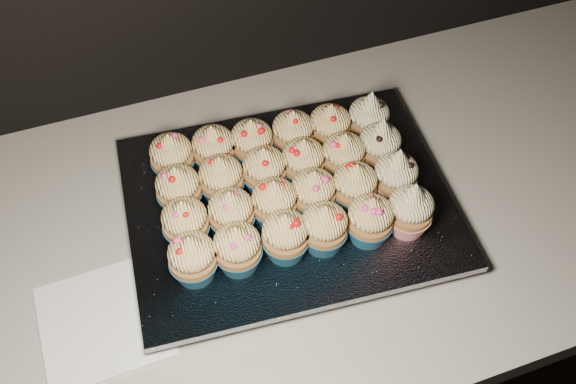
# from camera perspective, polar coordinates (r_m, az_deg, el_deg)

# --- Properties ---
(cabinet) EXTENTS (2.40, 0.60, 0.86)m
(cabinet) POSITION_cam_1_polar(r_m,az_deg,el_deg) (1.40, 8.53, -10.81)
(cabinet) COLOR black
(cabinet) RESTS_ON ground
(worktop) EXTENTS (2.44, 0.64, 0.04)m
(worktop) POSITION_cam_1_polar(r_m,az_deg,el_deg) (1.02, 11.48, 0.83)
(worktop) COLOR beige
(worktop) RESTS_ON cabinet
(napkin) EXTENTS (0.16, 0.16, 0.00)m
(napkin) POSITION_cam_1_polar(r_m,az_deg,el_deg) (0.88, -16.07, -10.97)
(napkin) COLOR white
(napkin) RESTS_ON worktop
(baking_tray) EXTENTS (0.44, 0.35, 0.02)m
(baking_tray) POSITION_cam_1_polar(r_m,az_deg,el_deg) (0.93, -0.00, -1.47)
(baking_tray) COLOR black
(baking_tray) RESTS_ON worktop
(foil_lining) EXTENTS (0.48, 0.39, 0.01)m
(foil_lining) POSITION_cam_1_polar(r_m,az_deg,el_deg) (0.92, -0.00, -0.84)
(foil_lining) COLOR silver
(foil_lining) RESTS_ON baking_tray
(cupcake_0) EXTENTS (0.06, 0.06, 0.08)m
(cupcake_0) POSITION_cam_1_polar(r_m,az_deg,el_deg) (0.82, -8.48, -5.82)
(cupcake_0) COLOR #195478
(cupcake_0) RESTS_ON foil_lining
(cupcake_1) EXTENTS (0.06, 0.06, 0.08)m
(cupcake_1) POSITION_cam_1_polar(r_m,az_deg,el_deg) (0.82, -4.51, -4.99)
(cupcake_1) COLOR #195478
(cupcake_1) RESTS_ON foil_lining
(cupcake_2) EXTENTS (0.06, 0.06, 0.08)m
(cupcake_2) POSITION_cam_1_polar(r_m,az_deg,el_deg) (0.83, -0.24, -3.91)
(cupcake_2) COLOR #195478
(cupcake_2) RESTS_ON foil_lining
(cupcake_3) EXTENTS (0.06, 0.06, 0.08)m
(cupcake_3) POSITION_cam_1_polar(r_m,az_deg,el_deg) (0.84, 3.23, -3.16)
(cupcake_3) COLOR #195478
(cupcake_3) RESTS_ON foil_lining
(cupcake_4) EXTENTS (0.06, 0.06, 0.08)m
(cupcake_4) POSITION_cam_1_polar(r_m,az_deg,el_deg) (0.85, 7.30, -2.44)
(cupcake_4) COLOR #195478
(cupcake_4) RESTS_ON foil_lining
(cupcake_5) EXTENTS (0.06, 0.06, 0.10)m
(cupcake_5) POSITION_cam_1_polar(r_m,az_deg,el_deg) (0.87, 10.80, -1.54)
(cupcake_5) COLOR red
(cupcake_5) RESTS_ON foil_lining
(cupcake_6) EXTENTS (0.06, 0.06, 0.08)m
(cupcake_6) POSITION_cam_1_polar(r_m,az_deg,el_deg) (0.85, -9.11, -2.71)
(cupcake_6) COLOR #195478
(cupcake_6) RESTS_ON foil_lining
(cupcake_7) EXTENTS (0.06, 0.06, 0.08)m
(cupcake_7) POSITION_cam_1_polar(r_m,az_deg,el_deg) (0.86, -5.06, -1.88)
(cupcake_7) COLOR #195478
(cupcake_7) RESTS_ON foil_lining
(cupcake_8) EXTENTS (0.06, 0.06, 0.08)m
(cupcake_8) POSITION_cam_1_polar(r_m,az_deg,el_deg) (0.86, -1.22, -0.95)
(cupcake_8) COLOR #195478
(cupcake_8) RESTS_ON foil_lining
(cupcake_9) EXTENTS (0.06, 0.06, 0.08)m
(cupcake_9) POSITION_cam_1_polar(r_m,az_deg,el_deg) (0.87, 2.27, -0.08)
(cupcake_9) COLOR #195478
(cupcake_9) RESTS_ON foil_lining
(cupcake_10) EXTENTS (0.06, 0.06, 0.08)m
(cupcake_10) POSITION_cam_1_polar(r_m,az_deg,el_deg) (0.88, 5.93, 0.48)
(cupcake_10) COLOR #195478
(cupcake_10) RESTS_ON foil_lining
(cupcake_11) EXTENTS (0.06, 0.06, 0.10)m
(cupcake_11) POSITION_cam_1_polar(r_m,az_deg,el_deg) (0.90, 9.53, 1.43)
(cupcake_11) COLOR red
(cupcake_11) RESTS_ON foil_lining
(cupcake_12) EXTENTS (0.06, 0.06, 0.08)m
(cupcake_12) POSITION_cam_1_polar(r_m,az_deg,el_deg) (0.89, -9.69, 0.24)
(cupcake_12) COLOR #195478
(cupcake_12) RESTS_ON foil_lining
(cupcake_13) EXTENTS (0.06, 0.06, 0.08)m
(cupcake_13) POSITION_cam_1_polar(r_m,az_deg,el_deg) (0.89, -5.95, 1.16)
(cupcake_13) COLOR #195478
(cupcake_13) RESTS_ON foil_lining
(cupcake_14) EXTENTS (0.06, 0.06, 0.08)m
(cupcake_14) POSITION_cam_1_polar(r_m,az_deg,el_deg) (0.90, -2.11, 1.94)
(cupcake_14) COLOR #195478
(cupcake_14) RESTS_ON foil_lining
(cupcake_15) EXTENTS (0.06, 0.06, 0.08)m
(cupcake_15) POSITION_cam_1_polar(r_m,az_deg,el_deg) (0.91, 1.36, 2.71)
(cupcake_15) COLOR #195478
(cupcake_15) RESTS_ON foil_lining
(cupcake_16) EXTENTS (0.06, 0.06, 0.08)m
(cupcake_16) POSITION_cam_1_polar(r_m,az_deg,el_deg) (0.92, 4.93, 3.20)
(cupcake_16) COLOR #195478
(cupcake_16) RESTS_ON foil_lining
(cupcake_17) EXTENTS (0.06, 0.06, 0.10)m
(cupcake_17) POSITION_cam_1_polar(r_m,az_deg,el_deg) (0.94, 8.13, 4.12)
(cupcake_17) COLOR red
(cupcake_17) RESTS_ON foil_lining
(cupcake_18) EXTENTS (0.06, 0.06, 0.08)m
(cupcake_18) POSITION_cam_1_polar(r_m,az_deg,el_deg) (0.93, -10.27, 3.09)
(cupcake_18) COLOR #195478
(cupcake_18) RESTS_ON foil_lining
(cupcake_19) EXTENTS (0.06, 0.06, 0.08)m
(cupcake_19) POSITION_cam_1_polar(r_m,az_deg,el_deg) (0.93, -6.62, 3.84)
(cupcake_19) COLOR #195478
(cupcake_19) RESTS_ON foil_lining
(cupcake_20) EXTENTS (0.06, 0.06, 0.08)m
(cupcake_20) POSITION_cam_1_polar(r_m,az_deg,el_deg) (0.93, -3.22, 4.41)
(cupcake_20) COLOR #195478
(cupcake_20) RESTS_ON foil_lining
(cupcake_21) EXTENTS (0.06, 0.06, 0.08)m
(cupcake_21) POSITION_cam_1_polar(r_m,az_deg,el_deg) (0.94, 0.44, 5.22)
(cupcake_21) COLOR #195478
(cupcake_21) RESTS_ON foil_lining
(cupcake_22) EXTENTS (0.06, 0.06, 0.08)m
(cupcake_22) POSITION_cam_1_polar(r_m,az_deg,el_deg) (0.96, 3.73, 5.76)
(cupcake_22) COLOR #195478
(cupcake_22) RESTS_ON foil_lining
(cupcake_23) EXTENTS (0.06, 0.06, 0.10)m
(cupcake_23) POSITION_cam_1_polar(r_m,az_deg,el_deg) (0.97, 7.17, 6.48)
(cupcake_23) COLOR red
(cupcake_23) RESTS_ON foil_lining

